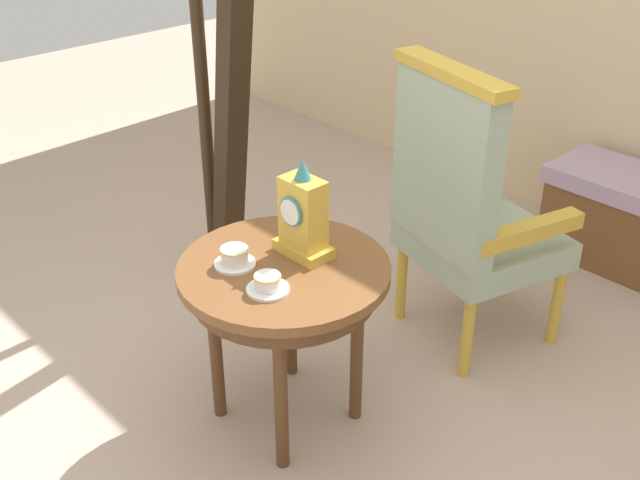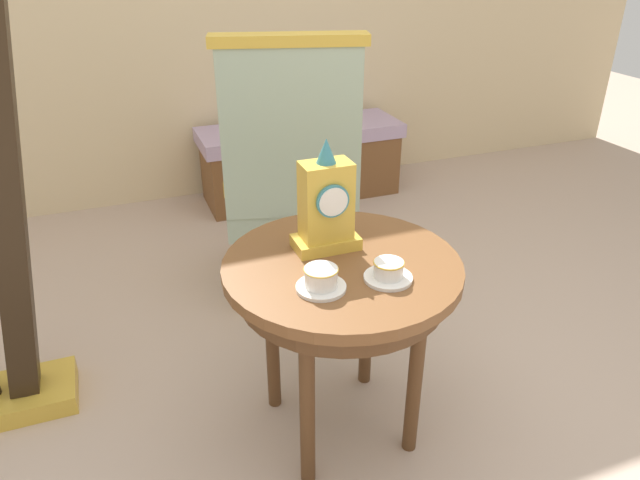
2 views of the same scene
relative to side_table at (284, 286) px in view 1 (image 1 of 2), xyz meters
name	(u,v)px [view 1 (image 1 of 2)]	position (x,y,z in m)	size (l,w,h in m)	color
ground_plane	(280,437)	(0.07, -0.10, -0.54)	(10.00, 10.00, 0.00)	#BCA38E
side_table	(284,286)	(0.00, 0.00, 0.00)	(0.69, 0.69, 0.62)	brown
teacup_left	(235,257)	(-0.11, -0.11, 0.11)	(0.13, 0.13, 0.06)	white
teacup_right	(268,284)	(0.08, -0.13, 0.10)	(0.13, 0.13, 0.06)	white
mantel_clock	(303,217)	(-0.01, 0.10, 0.21)	(0.19, 0.11, 0.34)	gold
armchair	(466,206)	(0.11, 0.80, 0.05)	(0.66, 0.65, 1.14)	#9EB299
harp	(224,130)	(-0.93, 0.47, 0.14)	(0.40, 0.24, 1.71)	gold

